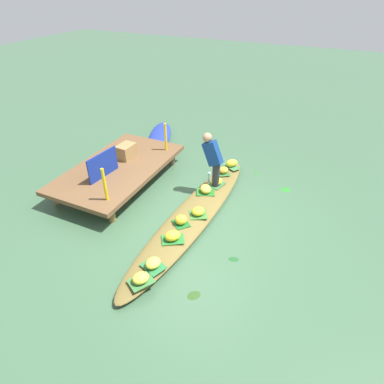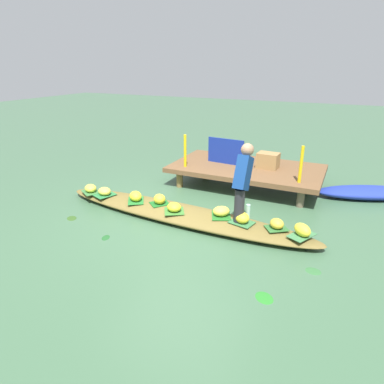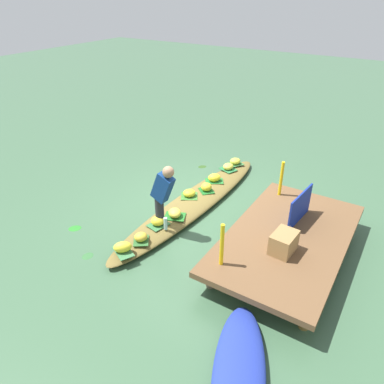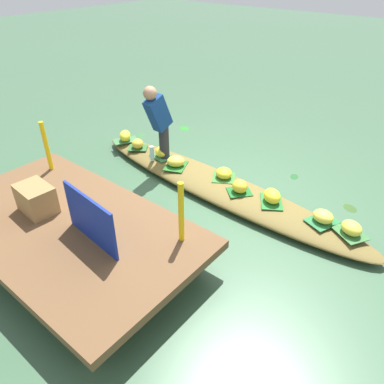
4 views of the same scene
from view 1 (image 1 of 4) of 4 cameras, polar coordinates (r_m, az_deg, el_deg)
canal_water at (r=6.63m, az=0.15°, el=-4.71°), size 40.00×40.00×0.00m
dock_platform at (r=7.77m, az=-12.71°, el=4.09°), size 3.20×1.80×0.44m
vendor_boat at (r=6.57m, az=0.16°, el=-4.10°), size 4.90×1.02×0.18m
moored_boat at (r=9.84m, az=-5.64°, el=9.70°), size 2.13×1.35×0.23m
leaf_mat_0 at (r=6.23m, az=-1.93°, el=-5.49°), size 0.41×0.42×0.01m
banana_bunch_0 at (r=6.17m, az=-1.94°, el=-4.86°), size 0.31×0.31×0.18m
leaf_mat_1 at (r=7.09m, az=2.39°, el=0.01°), size 0.43×0.48×0.01m
banana_bunch_1 at (r=7.04m, az=2.41°, el=0.54°), size 0.36×0.36×0.16m
leaf_mat_2 at (r=5.90m, az=-3.39°, el=-8.28°), size 0.45×0.48×0.01m
banana_bunch_2 at (r=5.84m, az=-3.42°, el=-7.64°), size 0.35×0.35×0.18m
leaf_mat_3 at (r=8.10m, az=6.91°, el=4.49°), size 0.41×0.49×0.01m
banana_bunch_3 at (r=8.06m, az=6.96°, el=5.04°), size 0.34×0.35×0.18m
leaf_mat_4 at (r=7.36m, az=4.30°, el=1.34°), size 0.41×0.35×0.01m
banana_bunch_4 at (r=7.31m, az=4.33°, el=1.90°), size 0.34×0.34×0.17m
leaf_mat_5 at (r=5.47m, az=-6.79°, el=-12.76°), size 0.40×0.44×0.01m
banana_bunch_5 at (r=5.41m, az=-6.84°, el=-12.23°), size 0.32×0.30×0.15m
leaf_mat_6 at (r=6.44m, az=1.09°, el=-3.92°), size 0.45×0.46×0.01m
banana_bunch_6 at (r=6.40m, az=1.10°, el=-3.40°), size 0.35×0.34×0.15m
leaf_mat_7 at (r=5.28m, az=-8.90°, el=-15.18°), size 0.46×0.43×0.01m
banana_bunch_7 at (r=5.22m, az=-8.97°, el=-14.64°), size 0.34×0.33×0.15m
leaf_mat_8 at (r=7.80m, az=5.51°, el=3.34°), size 0.41×0.39×0.01m
banana_bunch_8 at (r=7.76m, az=5.54°, el=3.83°), size 0.30×0.30×0.16m
vendor_person at (r=7.00m, az=3.66°, el=6.08°), size 0.21×0.47×1.22m
water_bottle at (r=7.38m, az=3.04°, el=2.59°), size 0.07×0.07×0.24m
market_banner at (r=7.27m, az=-15.33°, el=4.59°), size 0.85×0.11×0.56m
railing_post_west at (r=6.44m, az=-15.04°, el=1.27°), size 0.06×0.06×0.70m
railing_post_east at (r=8.16m, az=-4.65°, el=9.60°), size 0.06×0.06×0.70m
produce_crate at (r=8.00m, az=-11.44°, el=7.02°), size 0.46×0.35×0.33m
drifting_plant_0 at (r=5.28m, az=0.32°, el=-17.65°), size 0.27×0.26×0.01m
drifting_plant_1 at (r=8.27m, az=11.28°, el=3.27°), size 0.22×0.19×0.01m
drifting_plant_2 at (r=7.79m, az=16.06°, el=0.40°), size 0.31×0.31×0.01m
drifting_plant_3 at (r=5.84m, az=7.29°, el=-11.59°), size 0.17×0.21×0.01m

